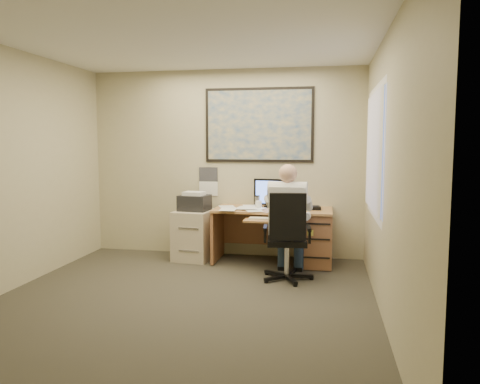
% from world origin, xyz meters
% --- Properties ---
extents(room_shell, '(4.00, 4.50, 2.70)m').
position_xyz_m(room_shell, '(0.00, 0.00, 1.35)').
color(room_shell, '#353229').
rests_on(room_shell, ground).
extents(desk, '(1.60, 0.97, 1.14)m').
position_xyz_m(desk, '(1.08, 1.90, 0.44)').
color(desk, '#B6834E').
rests_on(desk, ground).
extents(world_map, '(1.56, 0.03, 1.06)m').
position_xyz_m(world_map, '(0.50, 2.23, 1.90)').
color(world_map, '#1E4C93').
rests_on(world_map, room_shell).
extents(wall_calendar, '(0.28, 0.01, 0.42)m').
position_xyz_m(wall_calendar, '(-0.25, 2.24, 1.08)').
color(wall_calendar, white).
rests_on(wall_calendar, room_shell).
extents(window_blinds, '(0.06, 1.40, 1.30)m').
position_xyz_m(window_blinds, '(1.97, 0.80, 1.55)').
color(window_blinds, '#ECE7CC').
rests_on(window_blinds, room_shell).
extents(filing_cabinet, '(0.57, 0.65, 0.96)m').
position_xyz_m(filing_cabinet, '(-0.37, 1.88, 0.41)').
color(filing_cabinet, beige).
rests_on(filing_cabinet, ground).
extents(office_chair, '(0.71, 0.71, 1.08)m').
position_xyz_m(office_chair, '(1.00, 1.05, 0.31)').
color(office_chair, black).
rests_on(office_chair, ground).
extents(person, '(0.62, 0.86, 1.40)m').
position_xyz_m(person, '(1.01, 1.14, 0.70)').
color(person, silver).
rests_on(person, office_chair).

